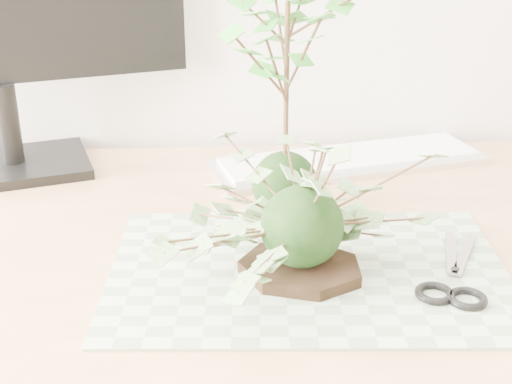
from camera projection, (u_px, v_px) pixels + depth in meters
desk at (311, 286)px, 1.02m from camera, size 1.60×0.70×0.74m
cutting_mat at (308, 271)px, 0.88m from camera, size 0.50×0.35×0.00m
stone_dish at (301, 269)px, 0.86m from camera, size 0.19×0.19×0.01m
ivy_kokedama at (303, 190)px, 0.82m from camera, size 0.36×0.36×0.20m
maple_kokedama at (287, 22)px, 0.92m from camera, size 0.22×0.22×0.39m
keyboard at (349, 160)px, 1.21m from camera, size 0.49×0.25×0.02m
scissors at (461, 286)px, 0.83m from camera, size 0.10×0.19×0.01m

